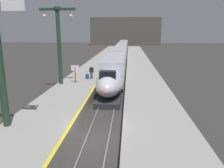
{
  "coord_description": "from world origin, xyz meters",
  "views": [
    {
      "loc": [
        1.98,
        -13.31,
        7.07
      ],
      "look_at": [
        0.32,
        8.55,
        1.8
      ],
      "focal_mm": 35.22,
      "sensor_mm": 36.0,
      "label": 1
    }
  ],
  "objects_px": {
    "passenger_near_edge": "(91,71)",
    "station_column_mid": "(59,39)",
    "rolling_suitcase": "(87,76)",
    "highspeed_train_main": "(121,52)",
    "departure_info_board": "(75,70)"
  },
  "relations": [
    {
      "from": "passenger_near_edge",
      "to": "rolling_suitcase",
      "type": "bearing_deg",
      "value": -164.75
    },
    {
      "from": "passenger_near_edge",
      "to": "station_column_mid",
      "type": "bearing_deg",
      "value": -134.63
    },
    {
      "from": "station_column_mid",
      "to": "passenger_near_edge",
      "type": "relative_size",
      "value": 5.1
    },
    {
      "from": "station_column_mid",
      "to": "passenger_near_edge",
      "type": "height_order",
      "value": "station_column_mid"
    },
    {
      "from": "passenger_near_edge",
      "to": "rolling_suitcase",
      "type": "relative_size",
      "value": 1.72
    },
    {
      "from": "station_column_mid",
      "to": "rolling_suitcase",
      "type": "xyz_separation_m",
      "value": [
        2.54,
        2.98,
        -4.92
      ]
    },
    {
      "from": "station_column_mid",
      "to": "passenger_near_edge",
      "type": "distance_m",
      "value": 6.11
    },
    {
      "from": "departure_info_board",
      "to": "highspeed_train_main",
      "type": "bearing_deg",
      "value": 81.9
    },
    {
      "from": "highspeed_train_main",
      "to": "station_column_mid",
      "type": "height_order",
      "value": "station_column_mid"
    },
    {
      "from": "station_column_mid",
      "to": "departure_info_board",
      "type": "distance_m",
      "value": 4.08
    },
    {
      "from": "station_column_mid",
      "to": "rolling_suitcase",
      "type": "distance_m",
      "value": 6.29
    },
    {
      "from": "passenger_near_edge",
      "to": "rolling_suitcase",
      "type": "xyz_separation_m",
      "value": [
        -0.55,
        -0.15,
        -0.69
      ]
    },
    {
      "from": "station_column_mid",
      "to": "highspeed_train_main",
      "type": "bearing_deg",
      "value": 79.3
    },
    {
      "from": "rolling_suitcase",
      "to": "departure_info_board",
      "type": "relative_size",
      "value": 0.46
    },
    {
      "from": "rolling_suitcase",
      "to": "station_column_mid",
      "type": "bearing_deg",
      "value": -130.4
    }
  ]
}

